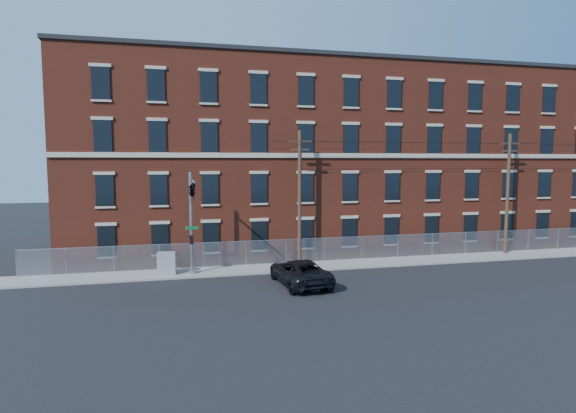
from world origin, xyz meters
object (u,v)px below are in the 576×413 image
Objects in this scene: traffic_signal_mast at (192,200)px; pickup_truck at (300,272)px; utility_cabinet at (167,263)px; utility_pole_near at (300,195)px.

traffic_signal_mast reaches higher than pickup_truck.
pickup_truck is at bearing -20.61° from utility_cabinet.
traffic_signal_mast is at bearing -48.46° from utility_cabinet.
pickup_truck is (6.59, -1.88, -4.57)m from traffic_signal_mast.
traffic_signal_mast is at bearing -156.86° from utility_pole_near.
utility_pole_near is 7.11m from pickup_truck.
utility_pole_near is 10.70m from utility_cabinet.
pickup_truck is 3.80× the size of utility_cabinet.
utility_cabinet reaches higher than pickup_truck.
utility_pole_near reaches higher than utility_cabinet.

